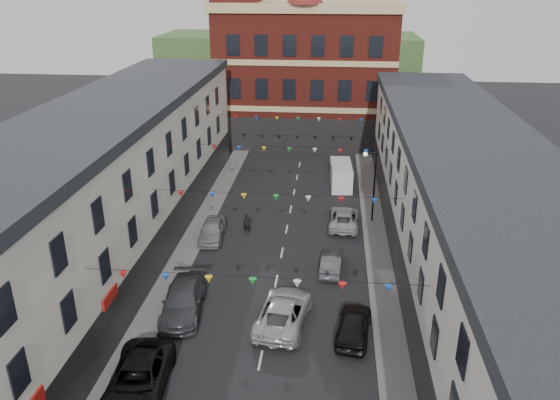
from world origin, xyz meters
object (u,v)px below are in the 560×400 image
(moving_car, at_px, (283,311))
(car_left_d, at_px, (183,301))
(car_left_c, at_px, (138,379))
(car_right_d, at_px, (354,325))
(street_lamp, at_px, (372,177))
(car_left_e, at_px, (212,230))
(car_right_f, at_px, (344,218))
(car_right_e, at_px, (332,262))
(white_van, at_px, (341,175))
(pedestrian, at_px, (247,224))

(moving_car, bearing_deg, car_left_d, 2.14)
(car_left_c, height_order, car_right_d, car_left_c)
(street_lamp, distance_m, car_right_d, 15.87)
(car_left_d, height_order, car_right_d, car_left_d)
(car_left_e, bearing_deg, car_right_f, 14.64)
(car_left_c, relative_size, car_right_e, 1.51)
(car_left_d, distance_m, white_van, 24.11)
(car_left_e, distance_m, car_right_d, 15.31)
(car_right_f, relative_size, pedestrian, 2.96)
(car_left_e, bearing_deg, pedestrian, 20.13)
(car_left_d, relative_size, car_right_f, 1.13)
(car_right_f, distance_m, pedestrian, 7.83)
(street_lamp, xyz_separation_m, car_left_c, (-12.05, -20.94, -3.09))
(car_left_d, relative_size, car_right_e, 1.44)
(car_right_d, distance_m, car_right_f, 14.53)
(white_van, bearing_deg, car_left_d, -116.03)
(car_left_c, height_order, car_left_d, car_left_c)
(car_left_e, xyz_separation_m, car_right_d, (10.39, -11.23, 0.02))
(car_left_d, distance_m, car_left_e, 9.84)
(white_van, height_order, pedestrian, white_van)
(street_lamp, height_order, moving_car, street_lamp)
(street_lamp, height_order, car_right_d, street_lamp)
(street_lamp, distance_m, car_left_c, 24.36)
(car_right_e, height_order, car_right_f, car_right_f)
(car_right_d, bearing_deg, car_left_c, 35.35)
(car_left_d, xyz_separation_m, car_left_e, (-0.36, 9.84, -0.07))
(car_left_e, height_order, pedestrian, pedestrian)
(moving_car, height_order, pedestrian, pedestrian)
(street_lamp, relative_size, car_left_d, 1.08)
(street_lamp, xyz_separation_m, pedestrian, (-9.55, -3.13, -3.07))
(car_left_c, height_order, pedestrian, pedestrian)
(car_right_e, relative_size, pedestrian, 2.32)
(car_left_d, height_order, car_left_e, car_left_d)
(street_lamp, distance_m, white_van, 8.88)
(car_left_e, xyz_separation_m, car_right_e, (9.10, -3.98, -0.10))
(car_right_e, xyz_separation_m, pedestrian, (-6.60, 5.08, 0.19))
(car_left_c, distance_m, white_van, 30.66)
(street_lamp, bearing_deg, car_right_d, -96.11)
(car_left_e, height_order, car_right_d, car_right_d)
(car_left_c, relative_size, moving_car, 1.01)
(car_left_d, relative_size, car_right_d, 1.26)
(car_left_d, bearing_deg, white_van, 61.07)
(street_lamp, height_order, car_left_d, street_lamp)
(moving_car, xyz_separation_m, white_van, (3.40, 22.70, 0.29))
(car_left_d, distance_m, car_right_d, 10.13)
(car_right_e, bearing_deg, street_lamp, -105.80)
(car_left_d, height_order, car_right_e, car_left_d)
(car_right_f, distance_m, moving_car, 14.11)
(car_left_d, bearing_deg, car_left_c, -98.88)
(car_left_e, xyz_separation_m, white_van, (9.80, 12.34, 0.35))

